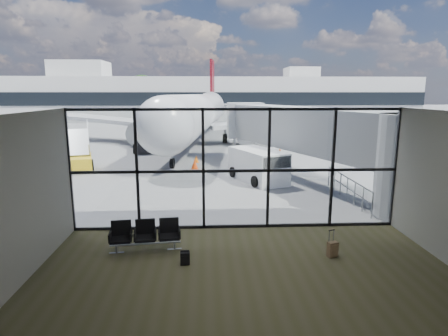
{
  "coord_description": "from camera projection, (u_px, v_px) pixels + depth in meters",
  "views": [
    {
      "loc": [
        -1.12,
        -13.41,
        5.0
      ],
      "look_at": [
        -0.29,
        3.0,
        1.71
      ],
      "focal_mm": 30.0,
      "sensor_mm": 36.0,
      "label": 1
    }
  ],
  "objects": [
    {
      "name": "service_van",
      "position": [
        259.0,
        165.0,
        21.55
      ],
      "size": [
        3.23,
        4.54,
        1.81
      ],
      "rotation": [
        0.0,
        0.0,
        0.38
      ],
      "color": "white",
      "rests_on": "ground"
    },
    {
      "name": "tree_0",
      "position": [
        4.0,
        95.0,
        81.56
      ],
      "size": [
        4.95,
        4.95,
        7.12
      ],
      "color": "#382619",
      "rests_on": "ground"
    },
    {
      "name": "tree_5",
      "position": [
        142.0,
        89.0,
        82.79
      ],
      "size": [
        6.27,
        6.27,
        9.03
      ],
      "color": "#382619",
      "rests_on": "ground"
    },
    {
      "name": "tree_4",
      "position": [
        115.0,
        92.0,
        82.61
      ],
      "size": [
        5.61,
        5.61,
        8.07
      ],
      "color": "#382619",
      "rests_on": "ground"
    },
    {
      "name": "jet_bridge",
      "position": [
        313.0,
        134.0,
        20.79
      ],
      "size": [
        8.0,
        16.5,
        4.33
      ],
      "color": "gray",
      "rests_on": "ground"
    },
    {
      "name": "tree_3",
      "position": [
        88.0,
        95.0,
        82.44
      ],
      "size": [
        4.95,
        4.95,
        7.12
      ],
      "color": "#382619",
      "rests_on": "ground"
    },
    {
      "name": "suitcase",
      "position": [
        333.0,
        249.0,
        11.57
      ],
      "size": [
        0.36,
        0.3,
        0.86
      ],
      "rotation": [
        0.0,
        0.0,
        0.35
      ],
      "color": "#87694B",
      "rests_on": "ground"
    },
    {
      "name": "seating_row",
      "position": [
        145.0,
        234.0,
        12.06
      ],
      "size": [
        2.24,
        0.85,
        0.99
      ],
      "rotation": [
        0.0,
        0.0,
        0.11
      ],
      "color": "gray",
      "rests_on": "ground"
    },
    {
      "name": "airliner",
      "position": [
        198.0,
        113.0,
        39.0
      ],
      "size": [
        32.46,
        37.73,
        9.73
      ],
      "rotation": [
        0.0,
        0.0,
        -0.11
      ],
      "color": "silver",
      "rests_on": "ground"
    },
    {
      "name": "apron_railing",
      "position": [
        347.0,
        185.0,
        17.73
      ],
      "size": [
        0.06,
        5.46,
        1.11
      ],
      "color": "gray",
      "rests_on": "ground"
    },
    {
      "name": "backpack",
      "position": [
        185.0,
        258.0,
        11.06
      ],
      "size": [
        0.29,
        0.27,
        0.42
      ],
      "rotation": [
        0.0,
        0.0,
        0.08
      ],
      "color": "black",
      "rests_on": "ground"
    },
    {
      "name": "traffic_cone_a",
      "position": [
        196.0,
        159.0,
        27.49
      ],
      "size": [
        0.37,
        0.37,
        0.52
      ],
      "color": "orange",
      "rests_on": "ground"
    },
    {
      "name": "far_terminal",
      "position": [
        208.0,
        97.0,
        74.0
      ],
      "size": [
        80.0,
        12.2,
        11.0
      ],
      "color": "beige",
      "rests_on": "ground"
    },
    {
      "name": "traffic_cone_b",
      "position": [
        195.0,
        164.0,
        25.2
      ],
      "size": [
        0.47,
        0.47,
        0.67
      ],
      "color": "#E3430B",
      "rests_on": "ground"
    },
    {
      "name": "tree_2",
      "position": [
        59.0,
        89.0,
        81.9
      ],
      "size": [
        6.27,
        6.27,
        9.03
      ],
      "color": "#382619",
      "rests_on": "ground"
    },
    {
      "name": "tree_1",
      "position": [
        32.0,
        92.0,
        81.73
      ],
      "size": [
        5.61,
        5.61,
        8.07
      ],
      "color": "#382619",
      "rests_on": "ground"
    },
    {
      "name": "glass_curtain_wall",
      "position": [
        236.0,
        170.0,
        13.73
      ],
      "size": [
        12.1,
        0.12,
        4.5
      ],
      "color": "white",
      "rests_on": "ground"
    },
    {
      "name": "mobile_stairs",
      "position": [
        78.0,
        161.0,
        24.85
      ],
      "size": [
        2.67,
        3.94,
        2.54
      ],
      "rotation": [
        0.0,
        0.0,
        0.3
      ],
      "color": "gold",
      "rests_on": "ground"
    },
    {
      "name": "traffic_cone_c",
      "position": [
        280.0,
        152.0,
        30.73
      ],
      "size": [
        0.43,
        0.43,
        0.61
      ],
      "color": "#D94C0B",
      "rests_on": "ground"
    },
    {
      "name": "lounge_shell",
      "position": [
        253.0,
        193.0,
        8.95
      ],
      "size": [
        12.02,
        8.01,
        4.51
      ],
      "color": "brown",
      "rests_on": "ground"
    },
    {
      "name": "belt_loader",
      "position": [
        143.0,
        144.0,
        32.6
      ],
      "size": [
        2.29,
        4.54,
        2.0
      ],
      "rotation": [
        0.0,
        0.0,
        0.19
      ],
      "color": "black",
      "rests_on": "ground"
    },
    {
      "name": "ground",
      "position": [
        213.0,
        129.0,
        53.34
      ],
      "size": [
        220.0,
        220.0,
        0.0
      ],
      "primitive_type": "plane",
      "color": "slate",
      "rests_on": "ground"
    }
  ]
}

